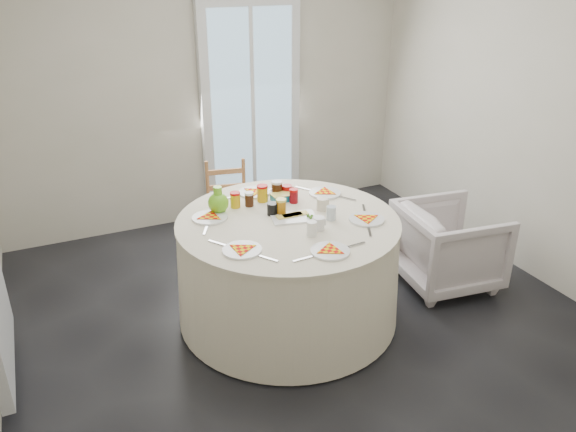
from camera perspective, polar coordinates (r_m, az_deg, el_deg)
name	(u,v)px	position (r m, az deg, el deg)	size (l,w,h in m)	color
floor	(301,316)	(4.19, 1.36, -10.17)	(4.00, 4.00, 0.00)	black
wall_back	(209,87)	(5.41, -8.07, 12.81)	(4.00, 0.02, 2.60)	#BCB5A3
wall_right	(535,114)	(4.81, 23.80, 9.49)	(0.02, 4.00, 2.60)	#BCB5A3
glass_door	(251,111)	(5.55, -3.75, 10.64)	(1.00, 0.08, 2.10)	silver
table	(288,270)	(4.01, 0.00, -5.53)	(1.58, 1.58, 0.80)	beige
wooden_chair	(229,204)	(4.85, -6.04, 1.19)	(0.37, 0.35, 0.83)	#A4754D
armchair	(449,239)	(4.58, 16.05, -2.27)	(0.71, 0.66, 0.73)	beige
place_settings	(288,220)	(3.83, 0.00, -0.41)	(1.31, 1.31, 0.02)	white
jar_cluster	(264,199)	(4.03, -2.50, 1.72)	(0.47, 0.24, 0.14)	#9D6F14
butter_tub	(281,199)	(4.12, -0.72, 1.71)	(0.14, 0.10, 0.06)	#15739D
green_pitcher	(218,200)	(3.92, -7.11, 1.65)	(0.15, 0.15, 0.19)	#68BA1D
cheese_platter	(294,218)	(3.84, 0.59, -0.25)	(0.31, 0.20, 0.04)	white
mugs_glasses	(304,212)	(3.85, 1.59, 0.42)	(0.58, 0.58, 0.11)	#A2A2A2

